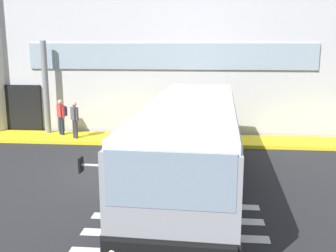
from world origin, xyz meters
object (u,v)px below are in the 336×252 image
bus_main_foreground (191,145)px  passenger_near_column (61,115)px  entry_support_column (46,88)px  passenger_by_doorway (75,118)px

bus_main_foreground → passenger_near_column: 8.74m
bus_main_foreground → passenger_near_column: bus_main_foreground is taller
entry_support_column → passenger_near_column: (0.82, -0.33, -1.23)m
bus_main_foreground → passenger_near_column: (-6.33, 6.01, -0.22)m
passenger_by_doorway → passenger_near_column: bearing=143.3°
entry_support_column → passenger_by_doorway: (1.67, -0.96, -1.26)m
bus_main_foreground → passenger_by_doorway: bus_main_foreground is taller
passenger_near_column → passenger_by_doorway: (0.85, -0.63, -0.03)m
entry_support_column → passenger_by_doorway: size_ratio=2.61×
entry_support_column → passenger_near_column: size_ratio=2.61×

